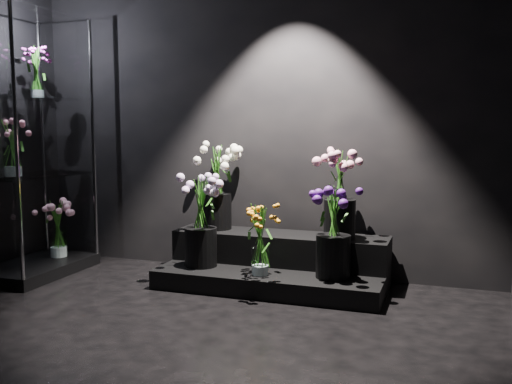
% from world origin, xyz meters
% --- Properties ---
extents(floor, '(4.00, 4.00, 0.00)m').
position_xyz_m(floor, '(0.00, 0.00, 0.00)').
color(floor, black).
rests_on(floor, ground).
extents(wall_back, '(4.00, 0.00, 4.00)m').
position_xyz_m(wall_back, '(0.00, 2.00, 1.40)').
color(wall_back, black).
rests_on(wall_back, floor).
extents(display_riser, '(1.71, 0.76, 0.38)m').
position_xyz_m(display_riser, '(0.28, 1.66, 0.16)').
color(display_riser, black).
rests_on(display_riser, floor).
extents(display_case, '(0.58, 0.97, 2.13)m').
position_xyz_m(display_case, '(-1.69, 1.29, 1.06)').
color(display_case, black).
rests_on(display_case, floor).
extents(bouquet_orange_bells, '(0.32, 0.32, 0.54)m').
position_xyz_m(bouquet_orange_bells, '(0.25, 1.36, 0.42)').
color(bouquet_orange_bells, white).
rests_on(bouquet_orange_bells, display_riser).
extents(bouquet_lilac, '(0.41, 0.41, 0.70)m').
position_xyz_m(bouquet_lilac, '(-0.27, 1.46, 0.54)').
color(bouquet_lilac, black).
rests_on(bouquet_lilac, display_riser).
extents(bouquet_purple, '(0.37, 0.37, 0.67)m').
position_xyz_m(bouquet_purple, '(0.77, 1.47, 0.51)').
color(bouquet_purple, black).
rests_on(bouquet_purple, display_riser).
extents(bouquet_cream_roses, '(0.56, 0.56, 0.68)m').
position_xyz_m(bouquet_cream_roses, '(-0.27, 1.79, 0.78)').
color(bouquet_cream_roses, black).
rests_on(bouquet_cream_roses, display_riser).
extents(bouquet_pink_roses, '(0.46, 0.46, 0.66)m').
position_xyz_m(bouquet_pink_roses, '(0.76, 1.73, 0.76)').
color(bouquet_pink_roses, black).
rests_on(bouquet_pink_roses, display_riser).
extents(bouquet_case_pink, '(0.29, 0.29, 0.46)m').
position_xyz_m(bouquet_case_pink, '(-1.74, 1.12, 1.07)').
color(bouquet_case_pink, white).
rests_on(bouquet_case_pink, display_case).
extents(bouquet_case_magenta, '(0.26, 0.26, 0.41)m').
position_xyz_m(bouquet_case_magenta, '(-1.72, 1.42, 1.67)').
color(bouquet_case_magenta, white).
rests_on(bouquet_case_magenta, display_case).
extents(bouquet_case_base_pink, '(0.35, 0.35, 0.51)m').
position_xyz_m(bouquet_case_base_pink, '(-1.65, 1.51, 0.36)').
color(bouquet_case_base_pink, white).
rests_on(bouquet_case_base_pink, display_case).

